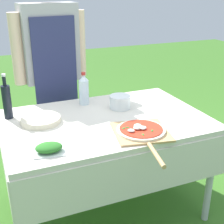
# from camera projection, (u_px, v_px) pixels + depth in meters

# --- Properties ---
(ground_plane) EXTENTS (12.00, 12.00, 0.00)m
(ground_plane) POSITION_uv_depth(u_px,v_px,m) (106.00, 207.00, 2.34)
(ground_plane) COLOR #386B23
(prep_table) EXTENTS (1.34, 0.90, 0.72)m
(prep_table) POSITION_uv_depth(u_px,v_px,m) (105.00, 130.00, 2.09)
(prep_table) COLOR beige
(prep_table) RESTS_ON ground
(person_cook) EXTENTS (0.61, 0.24, 1.63)m
(person_cook) POSITION_uv_depth(u_px,v_px,m) (51.00, 63.00, 2.53)
(person_cook) COLOR #70604C
(person_cook) RESTS_ON ground
(pizza_on_peel) EXTENTS (0.37, 0.58, 0.06)m
(pizza_on_peel) POSITION_uv_depth(u_px,v_px,m) (141.00, 131.00, 1.85)
(pizza_on_peel) COLOR tan
(pizza_on_peel) RESTS_ON prep_table
(oil_bottle) EXTENTS (0.06, 0.06, 0.30)m
(oil_bottle) POSITION_uv_depth(u_px,v_px,m) (7.00, 101.00, 2.03)
(oil_bottle) COLOR black
(oil_bottle) RESTS_ON prep_table
(water_bottle) EXTENTS (0.07, 0.07, 0.24)m
(water_bottle) POSITION_uv_depth(u_px,v_px,m) (84.00, 89.00, 2.28)
(water_bottle) COLOR silver
(water_bottle) RESTS_ON prep_table
(herb_container) EXTENTS (0.19, 0.15, 0.05)m
(herb_container) POSITION_uv_depth(u_px,v_px,m) (49.00, 148.00, 1.64)
(herb_container) COLOR silver
(herb_container) RESTS_ON prep_table
(mixing_tub) EXTENTS (0.15, 0.15, 0.09)m
(mixing_tub) POSITION_uv_depth(u_px,v_px,m) (120.00, 102.00, 2.22)
(mixing_tub) COLOR silver
(mixing_tub) RESTS_ON prep_table
(plate_stack) EXTENTS (0.26, 0.26, 0.03)m
(plate_stack) POSITION_uv_depth(u_px,v_px,m) (41.00, 120.00, 2.00)
(plate_stack) COLOR beige
(plate_stack) RESTS_ON prep_table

